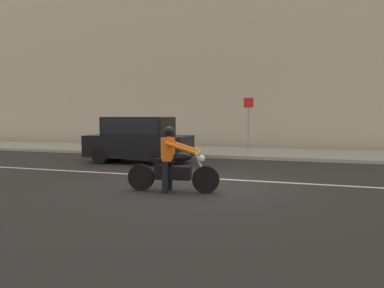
{
  "coord_description": "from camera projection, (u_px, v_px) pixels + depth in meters",
  "views": [
    {
      "loc": [
        2.53,
        -8.74,
        1.78
      ],
      "look_at": [
        -0.16,
        -0.18,
        1.09
      ],
      "focal_mm": 32.22,
      "sensor_mm": 36.0,
      "label": 1
    }
  ],
  "objects": [
    {
      "name": "building_facade",
      "position": [
        256.0,
        18.0,
        19.48
      ],
      "size": [
        40.0,
        1.4,
        14.86
      ],
      "primitive_type": "cube",
      "color": "#B7A893",
      "rests_on": "ground_plane"
    },
    {
      "name": "parked_hatchback_black",
      "position": [
        139.0,
        139.0,
        13.48
      ],
      "size": [
        4.05,
        1.76,
        1.8
      ],
      "color": "black",
      "rests_on": "ground_plane"
    },
    {
      "name": "lane_marking_stripe",
      "position": [
        235.0,
        180.0,
        9.82
      ],
      "size": [
        18.0,
        0.14,
        0.01
      ],
      "primitive_type": "cube",
      "color": "silver",
      "rests_on": "ground_plane"
    },
    {
      "name": "motorcycle_with_rider_orange_stripe",
      "position": [
        172.0,
        165.0,
        8.23
      ],
      "size": [
        2.24,
        0.73,
        1.57
      ],
      "color": "black",
      "rests_on": "ground_plane"
    },
    {
      "name": "sidewalk_slab",
      "position": [
        245.0,
        153.0,
        16.81
      ],
      "size": [
        40.0,
        4.4,
        0.14
      ],
      "primitive_type": "cube",
      "color": "#99968E",
      "rests_on": "ground_plane"
    },
    {
      "name": "street_sign_post",
      "position": [
        248.0,
        119.0,
        15.68
      ],
      "size": [
        0.44,
        0.08,
        2.56
      ],
      "color": "gray",
      "rests_on": "sidewalk_slab"
    },
    {
      "name": "ground_plane",
      "position": [
        200.0,
        184.0,
        9.21
      ],
      "size": [
        80.0,
        80.0,
        0.0
      ],
      "primitive_type": "plane",
      "color": "#272727"
    }
  ]
}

